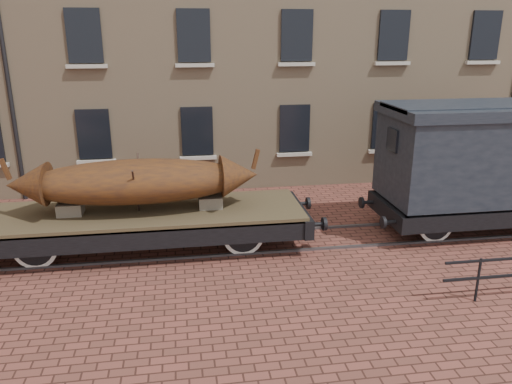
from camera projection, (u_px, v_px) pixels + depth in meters
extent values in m
plane|color=brown|center=(298.00, 240.00, 13.86)|extent=(90.00, 90.00, 0.00)
cube|color=black|center=(94.00, 134.00, 16.98)|extent=(1.10, 0.12, 1.70)
cube|color=#B6B0A0|center=(96.00, 162.00, 17.21)|extent=(1.30, 0.18, 0.12)
cube|color=black|center=(197.00, 131.00, 17.49)|extent=(1.10, 0.12, 1.70)
cube|color=#B6B0A0|center=(198.00, 158.00, 17.72)|extent=(1.30, 0.18, 0.12)
cube|color=black|center=(295.00, 128.00, 18.00)|extent=(1.10, 0.12, 1.70)
cube|color=#B6B0A0|center=(294.00, 154.00, 18.24)|extent=(1.30, 0.18, 0.12)
cube|color=black|center=(386.00, 126.00, 18.51)|extent=(1.10, 0.12, 1.70)
cube|color=#B6B0A0|center=(385.00, 151.00, 18.75)|extent=(1.30, 0.18, 0.12)
cube|color=black|center=(473.00, 123.00, 19.03)|extent=(1.10, 0.12, 1.70)
cube|color=#B6B0A0|center=(471.00, 148.00, 19.26)|extent=(1.30, 0.18, 0.12)
cube|color=black|center=(84.00, 36.00, 16.00)|extent=(1.10, 0.12, 1.70)
cube|color=#B6B0A0|center=(87.00, 66.00, 16.23)|extent=(1.30, 0.18, 0.12)
cube|color=black|center=(194.00, 36.00, 16.51)|extent=(1.10, 0.12, 1.70)
cube|color=#B6B0A0|center=(195.00, 65.00, 16.74)|extent=(1.30, 0.18, 0.12)
cube|color=black|center=(297.00, 35.00, 17.02)|extent=(1.10, 0.12, 1.70)
cube|color=#B6B0A0|center=(296.00, 64.00, 17.26)|extent=(1.30, 0.18, 0.12)
cube|color=black|center=(394.00, 35.00, 17.53)|extent=(1.10, 0.12, 1.70)
cube|color=#B6B0A0|center=(392.00, 63.00, 17.77)|extent=(1.30, 0.18, 0.12)
cube|color=black|center=(485.00, 35.00, 18.04)|extent=(1.10, 0.12, 1.70)
cube|color=#B6B0A0|center=(483.00, 62.00, 18.28)|extent=(1.30, 0.18, 0.12)
cube|color=#59595E|center=(304.00, 250.00, 13.18)|extent=(30.00, 0.08, 0.06)
cube|color=#59595E|center=(292.00, 229.00, 14.53)|extent=(30.00, 0.08, 0.06)
cylinder|color=black|center=(478.00, 280.00, 10.57)|extent=(0.06, 0.06, 1.00)
cube|color=#40361F|center=(142.00, 213.00, 12.93)|extent=(8.30, 2.43, 0.13)
cube|color=black|center=(140.00, 239.00, 11.95)|extent=(8.30, 0.18, 0.50)
cube|color=black|center=(146.00, 208.00, 14.08)|extent=(8.30, 0.18, 0.50)
cube|color=black|center=(298.00, 214.00, 13.62)|extent=(0.24, 2.54, 0.50)
cylinder|color=black|center=(317.00, 224.00, 12.89)|extent=(0.39, 0.11, 0.11)
cylinder|color=black|center=(324.00, 224.00, 12.92)|extent=(0.09, 0.35, 0.35)
cylinder|color=black|center=(302.00, 204.00, 14.45)|extent=(0.39, 0.11, 0.11)
cylinder|color=black|center=(308.00, 203.00, 14.48)|extent=(0.09, 0.35, 0.35)
cylinder|color=black|center=(42.00, 237.00, 12.72)|extent=(0.11, 2.10, 0.11)
cylinder|color=white|center=(35.00, 248.00, 12.04)|extent=(1.06, 0.08, 1.06)
cylinder|color=black|center=(35.00, 248.00, 12.04)|extent=(0.87, 0.11, 0.87)
cube|color=black|center=(32.00, 240.00, 11.83)|extent=(1.00, 0.09, 0.11)
cylinder|color=white|center=(49.00, 227.00, 13.40)|extent=(1.06, 0.08, 1.06)
cylinder|color=black|center=(49.00, 227.00, 13.40)|extent=(0.87, 0.11, 0.87)
cube|color=black|center=(49.00, 216.00, 13.44)|extent=(1.00, 0.09, 0.11)
cylinder|color=black|center=(240.00, 226.00, 13.46)|extent=(0.11, 2.10, 0.11)
cylinder|color=white|center=(243.00, 236.00, 12.79)|extent=(1.06, 0.08, 1.06)
cylinder|color=black|center=(243.00, 236.00, 12.79)|extent=(0.87, 0.11, 0.87)
cube|color=black|center=(244.00, 228.00, 12.58)|extent=(1.00, 0.09, 0.11)
cylinder|color=white|center=(237.00, 216.00, 14.14)|extent=(1.06, 0.08, 1.06)
cylinder|color=black|center=(237.00, 216.00, 14.14)|extent=(0.87, 0.11, 0.87)
cube|color=black|center=(236.00, 206.00, 14.18)|extent=(1.00, 0.09, 0.11)
cube|color=black|center=(144.00, 228.00, 13.07)|extent=(4.43, 0.07, 0.07)
cube|color=gray|center=(70.00, 208.00, 12.61)|extent=(0.61, 0.55, 0.31)
cube|color=gray|center=(210.00, 201.00, 13.13)|extent=(0.61, 0.55, 0.31)
ellipsoid|color=#5C3011|center=(137.00, 182.00, 12.66)|extent=(5.58, 1.79, 1.11)
cone|color=#5C3011|center=(27.00, 185.00, 12.23)|extent=(0.97, 1.06, 1.05)
cube|color=#5C3011|center=(5.00, 169.00, 12.04)|extent=(0.22, 0.12, 0.53)
cone|color=#5C3011|center=(239.00, 175.00, 13.06)|extent=(0.97, 1.06, 1.05)
cube|color=#5C3011|center=(256.00, 159.00, 13.00)|extent=(0.22, 0.12, 0.53)
cylinder|color=#372720|center=(136.00, 192.00, 12.28)|extent=(0.05, 0.95, 1.34)
cylinder|color=#372720|center=(138.00, 181.00, 13.12)|extent=(0.05, 0.95, 1.34)
cube|color=black|center=(512.00, 219.00, 13.41)|extent=(6.11, 0.16, 0.46)
cube|color=black|center=(466.00, 194.00, 15.52)|extent=(6.11, 0.16, 0.46)
cube|color=black|center=(387.00, 211.00, 14.02)|extent=(0.22, 2.44, 0.46)
cylinder|color=black|center=(383.00, 222.00, 13.19)|extent=(0.08, 0.33, 0.33)
cylinder|color=black|center=(362.00, 203.00, 14.72)|extent=(0.08, 0.33, 0.33)
cylinder|color=black|center=(424.00, 216.00, 14.25)|extent=(0.10, 1.93, 0.10)
cylinder|color=white|center=(436.00, 226.00, 13.57)|extent=(0.98, 0.07, 0.98)
cylinder|color=black|center=(436.00, 226.00, 13.57)|extent=(0.80, 0.10, 0.80)
cylinder|color=white|center=(412.00, 208.00, 14.93)|extent=(0.98, 0.07, 0.98)
cylinder|color=black|center=(412.00, 208.00, 14.93)|extent=(0.80, 0.10, 0.80)
cube|color=black|center=(495.00, 156.00, 14.01)|extent=(6.11, 2.44, 2.34)
cube|color=black|center=(502.00, 109.00, 13.61)|extent=(6.29, 2.59, 0.29)
cube|color=black|center=(502.00, 105.00, 13.58)|extent=(6.29, 1.73, 0.12)
cube|color=black|center=(393.00, 140.00, 13.39)|extent=(0.08, 0.61, 0.61)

